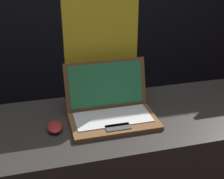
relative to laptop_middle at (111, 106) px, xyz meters
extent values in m
cube|color=brown|center=(0.00, -0.06, -0.05)|extent=(0.39, 0.23, 0.02)
cube|color=#B7B7B7|center=(0.00, -0.04, -0.04)|extent=(0.34, 0.16, 0.00)
cube|color=#3F3F42|center=(0.00, -0.12, -0.04)|extent=(0.11, 0.05, 0.00)
cube|color=brown|center=(0.00, 0.09, 0.07)|extent=(0.39, 0.07, 0.22)
cube|color=#2D7F4C|center=(0.00, 0.08, 0.07)|extent=(0.35, 0.06, 0.19)
ellipsoid|color=maroon|center=(-0.26, -0.04, -0.04)|extent=(0.07, 0.10, 0.03)
cube|color=black|center=(0.00, 0.18, -0.05)|extent=(0.19, 0.07, 0.02)
cube|color=gold|center=(0.00, 0.18, 0.22)|extent=(0.35, 0.02, 0.51)
camera|label=1|loc=(-0.31, -1.21, 0.68)|focal=50.00mm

